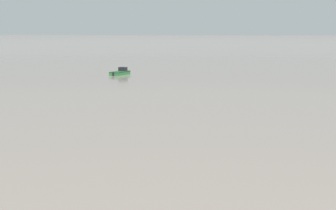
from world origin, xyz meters
name	(u,v)px	position (x,y,z in m)	size (l,w,h in m)	color
motorboat_moored_0	(122,73)	(-26.21, 64.71, 0.28)	(3.32, 5.11, 1.84)	#23602D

